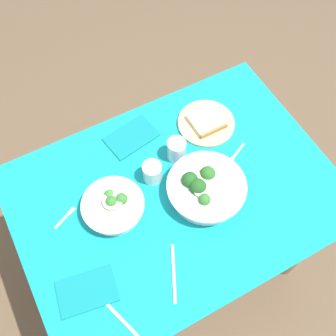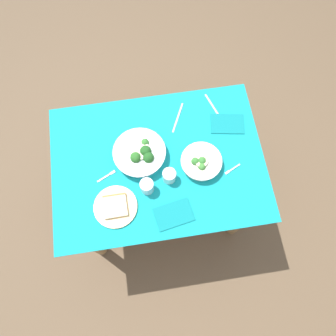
# 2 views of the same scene
# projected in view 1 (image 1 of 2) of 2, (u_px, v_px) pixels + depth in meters

# --- Properties ---
(ground_plane) EXTENTS (6.00, 6.00, 0.00)m
(ground_plane) POSITION_uv_depth(u_px,v_px,m) (174.00, 258.00, 2.09)
(ground_plane) COLOR brown
(dining_table) EXTENTS (1.12, 0.81, 0.75)m
(dining_table) POSITION_uv_depth(u_px,v_px,m) (176.00, 210.00, 1.57)
(dining_table) COLOR teal
(dining_table) RESTS_ON ground_plane
(broccoli_bowl_far) EXTENTS (0.21, 0.21, 0.08)m
(broccoli_bowl_far) POSITION_uv_depth(u_px,v_px,m) (113.00, 206.00, 1.39)
(broccoli_bowl_far) COLOR silver
(broccoli_bowl_far) RESTS_ON dining_table
(broccoli_bowl_near) EXTENTS (0.27, 0.27, 0.10)m
(broccoli_bowl_near) POSITION_uv_depth(u_px,v_px,m) (205.00, 188.00, 1.41)
(broccoli_bowl_near) COLOR white
(broccoli_bowl_near) RESTS_ON dining_table
(bread_side_plate) EXTENTS (0.22, 0.22, 0.03)m
(bread_side_plate) POSITION_uv_depth(u_px,v_px,m) (206.00, 123.00, 1.58)
(bread_side_plate) COLOR #D6B27A
(bread_side_plate) RESTS_ON dining_table
(water_glass_center) EXTENTS (0.07, 0.07, 0.08)m
(water_glass_center) POSITION_uv_depth(u_px,v_px,m) (176.00, 149.00, 1.49)
(water_glass_center) COLOR silver
(water_glass_center) RESTS_ON dining_table
(water_glass_side) EXTENTS (0.07, 0.07, 0.08)m
(water_glass_side) POSITION_uv_depth(u_px,v_px,m) (152.00, 172.00, 1.44)
(water_glass_side) COLOR silver
(water_glass_side) RESTS_ON dining_table
(fork_by_far_bowl) EXTENTS (0.09, 0.05, 0.00)m
(fork_by_far_bowl) POSITION_uv_depth(u_px,v_px,m) (66.00, 217.00, 1.40)
(fork_by_far_bowl) COLOR #B7B7BC
(fork_by_far_bowl) RESTS_ON dining_table
(fork_by_near_bowl) EXTENTS (0.10, 0.05, 0.00)m
(fork_by_near_bowl) POSITION_uv_depth(u_px,v_px,m) (236.00, 154.00, 1.52)
(fork_by_near_bowl) COLOR #B7B7BC
(fork_by_near_bowl) RESTS_ON dining_table
(table_knife_left) EXTENTS (0.07, 0.18, 0.00)m
(table_knife_left) POSITION_uv_depth(u_px,v_px,m) (118.00, 316.00, 1.24)
(table_knife_left) COLOR #B7B7BC
(table_knife_left) RESTS_ON dining_table
(table_knife_right) EXTENTS (0.09, 0.17, 0.00)m
(table_knife_right) POSITION_uv_depth(u_px,v_px,m) (174.00, 273.00, 1.30)
(table_knife_right) COLOR #B7B7BC
(table_knife_right) RESTS_ON dining_table
(napkin_folded_upper) EXTENTS (0.21, 0.15, 0.01)m
(napkin_folded_upper) POSITION_uv_depth(u_px,v_px,m) (131.00, 137.00, 1.56)
(napkin_folded_upper) COLOR #0F777D
(napkin_folded_upper) RESTS_ON dining_table
(napkin_folded_lower) EXTENTS (0.20, 0.15, 0.01)m
(napkin_folded_lower) POSITION_uv_depth(u_px,v_px,m) (87.00, 291.00, 1.28)
(napkin_folded_lower) COLOR #0F777D
(napkin_folded_lower) RESTS_ON dining_table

